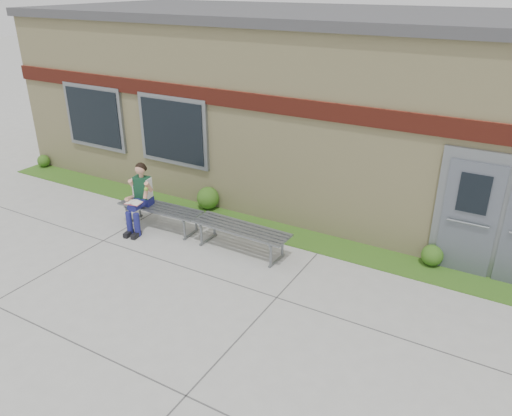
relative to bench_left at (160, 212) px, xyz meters
The scene contains 9 objects.
ground 2.84m from the bench_left, 33.59° to the right, with size 80.00×80.00×0.00m, color #9E9E99.
grass_strip 2.59m from the bench_left, 23.90° to the left, with size 16.00×0.80×0.02m, color #305416.
school_building 5.30m from the bench_left, 62.07° to the left, with size 16.20×6.22×4.20m.
bench_left is the anchor object (origin of this frame).
bench_right 2.00m from the bench_left, ahead, with size 2.01×0.61×0.52m.
girl 0.55m from the bench_left, 148.44° to the right, with size 0.54×0.87×1.43m.
shrub_west 5.48m from the bench_left, 166.38° to the left, with size 0.34×0.34×0.34m, color #305416.
shrub_mid 1.33m from the bench_left, 76.16° to the left, with size 0.51×0.51×0.51m, color #305416.
shrub_east 5.51m from the bench_left, 13.55° to the left, with size 0.40×0.40×0.40m, color #305416.
Camera 1 is at (4.17, -5.71, 4.87)m, focal length 35.00 mm.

